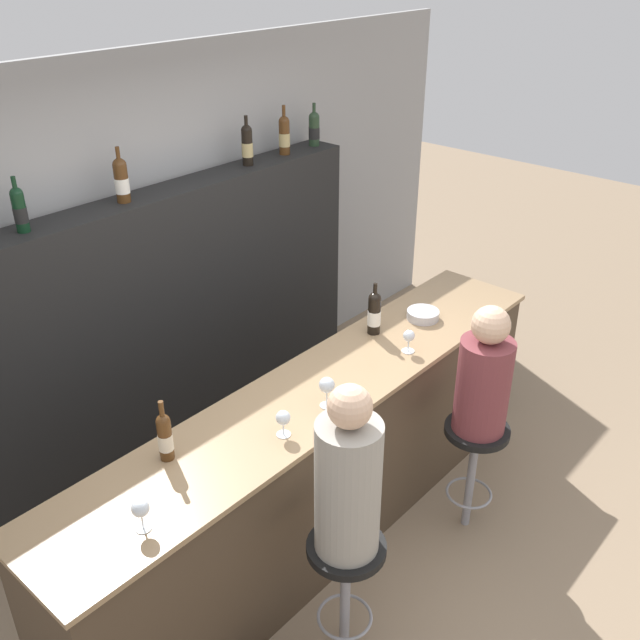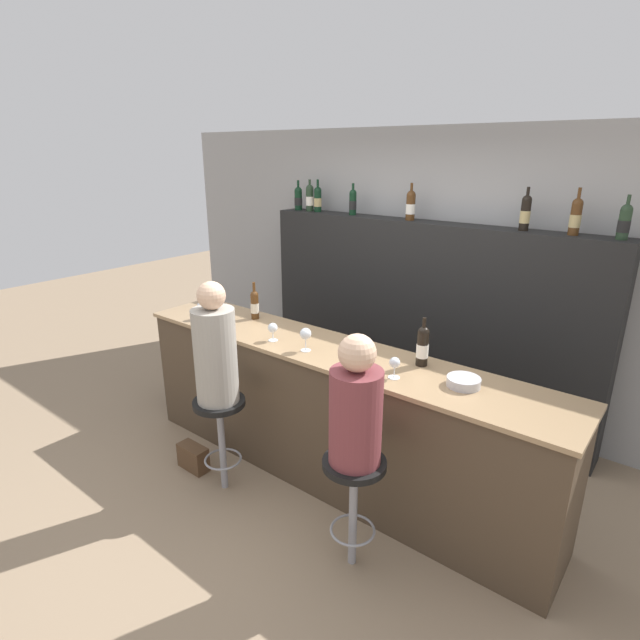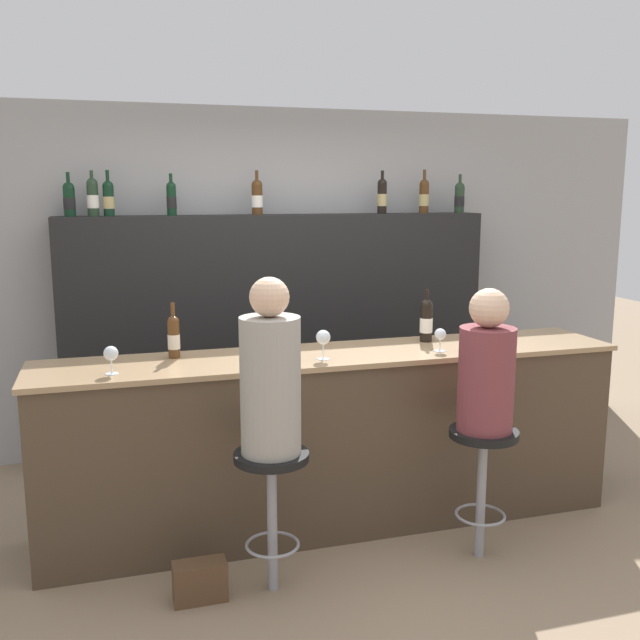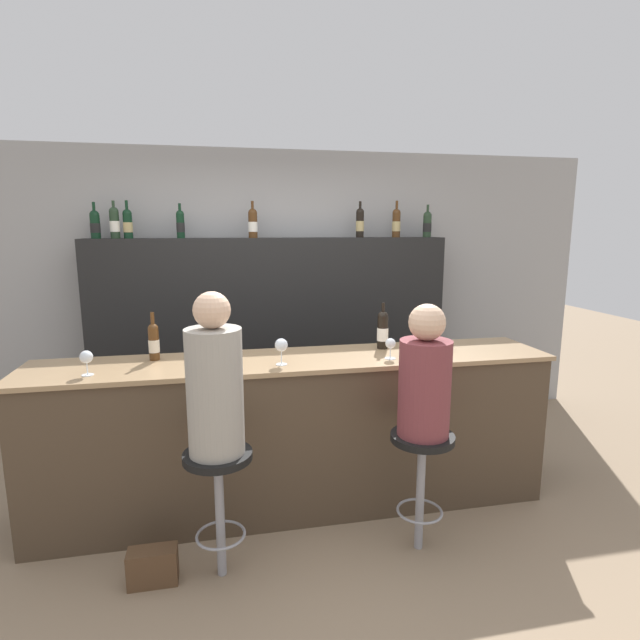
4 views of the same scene
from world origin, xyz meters
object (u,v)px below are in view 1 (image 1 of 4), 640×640
(wine_glass_1, at_px, (283,419))
(wine_glass_2, at_px, (327,386))
(bar_stool_right, at_px, (474,450))
(guest_seated_left, at_px, (348,480))
(wine_bottle_backbar_5, at_px, (247,145))
(wine_bottle_backbar_7, at_px, (314,128))
(wine_bottle_backbar_4, at_px, (121,180))
(guest_seated_right, at_px, (484,377))
(wine_glass_3, at_px, (409,337))
(wine_bottle_counter_0, at_px, (165,436))
(wine_glass_0, at_px, (140,509))
(bar_stool_left, at_px, (346,569))
(wine_bottle_backbar_6, at_px, (284,135))
(wine_bottle_counter_1, at_px, (374,313))
(metal_bowl, at_px, (423,315))
(wine_bottle_backbar_3, at_px, (19,209))

(wine_glass_1, bearing_deg, wine_glass_2, 0.00)
(bar_stool_right, bearing_deg, guest_seated_left, 180.00)
(wine_bottle_backbar_5, relative_size, wine_bottle_backbar_7, 1.08)
(wine_bottle_backbar_4, height_order, guest_seated_right, wine_bottle_backbar_4)
(wine_glass_3, bearing_deg, wine_bottle_backbar_4, 116.97)
(wine_bottle_counter_0, height_order, wine_bottle_backbar_7, wine_bottle_backbar_7)
(wine_glass_0, height_order, wine_glass_1, wine_glass_0)
(wine_bottle_counter_0, xyz_separation_m, wine_glass_2, (0.79, -0.28, -0.00))
(wine_bottle_backbar_4, distance_m, bar_stool_right, 2.54)
(bar_stool_left, relative_size, guest_seated_right, 0.95)
(wine_bottle_backbar_7, relative_size, bar_stool_left, 0.42)
(wine_glass_3, relative_size, bar_stool_left, 0.19)
(wine_bottle_backbar_4, relative_size, wine_glass_2, 1.91)
(wine_bottle_backbar_6, height_order, wine_glass_3, wine_bottle_backbar_6)
(wine_bottle_counter_1, height_order, metal_bowl, wine_bottle_counter_1)
(wine_bottle_counter_0, xyz_separation_m, wine_bottle_backbar_4, (0.74, 1.22, 0.76))
(wine_bottle_backbar_5, distance_m, wine_bottle_backbar_7, 0.66)
(wine_glass_1, relative_size, wine_glass_3, 1.00)
(wine_bottle_backbar_6, xyz_separation_m, wine_glass_1, (-1.60, -1.50, -0.79))
(wine_bottle_backbar_5, xyz_separation_m, guest_seated_left, (-1.34, -1.97, -0.84))
(guest_seated_left, bearing_deg, wine_glass_0, 146.92)
(wine_glass_2, xyz_separation_m, guest_seated_left, (-0.41, -0.47, -0.07))
(wine_glass_3, bearing_deg, guest_seated_left, -157.18)
(wine_glass_0, bearing_deg, metal_bowl, 4.05)
(metal_bowl, bearing_deg, wine_bottle_backbar_5, 97.06)
(wine_bottle_backbar_6, distance_m, wine_glass_0, 2.95)
(wine_bottle_backbar_5, distance_m, wine_bottle_backbar_6, 0.35)
(wine_bottle_backbar_5, relative_size, guest_seated_left, 0.38)
(guest_seated_left, bearing_deg, bar_stool_left, 0.00)
(bar_stool_left, bearing_deg, wine_glass_0, 146.92)
(bar_stool_left, bearing_deg, wine_bottle_counter_0, 116.97)
(wine_glass_3, distance_m, bar_stool_left, 1.35)
(wine_glass_3, distance_m, guest_seated_right, 0.48)
(wine_bottle_backbar_4, relative_size, guest_seated_right, 0.42)
(wine_bottle_counter_0, relative_size, guest_seated_right, 0.41)
(wine_bottle_backbar_3, bearing_deg, wine_glass_3, -47.38)
(wine_bottle_counter_0, bearing_deg, wine_glass_3, -10.57)
(wine_glass_1, height_order, guest_seated_right, guest_seated_right)
(wine_glass_2, xyz_separation_m, wine_glass_3, (0.71, 0.00, -0.03))
(wine_glass_1, bearing_deg, wine_bottle_counter_1, 14.68)
(wine_bottle_backbar_5, bearing_deg, wine_bottle_backbar_4, -180.00)
(wine_bottle_counter_0, xyz_separation_m, guest_seated_left, (0.38, -0.75, -0.07))
(wine_bottle_counter_0, height_order, bar_stool_right, wine_bottle_counter_0)
(wine_bottle_counter_1, bearing_deg, wine_bottle_backbar_6, 66.59)
(wine_bottle_backbar_3, distance_m, wine_bottle_backbar_5, 1.60)
(wine_bottle_backbar_3, bearing_deg, wine_glass_2, -66.04)
(wine_bottle_backbar_3, height_order, metal_bowl, wine_bottle_backbar_3)
(metal_bowl, bearing_deg, wine_bottle_backbar_7, 69.75)
(wine_glass_0, xyz_separation_m, wine_glass_3, (1.85, -0.00, -0.01))
(bar_stool_right, bearing_deg, guest_seated_right, -26.57)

